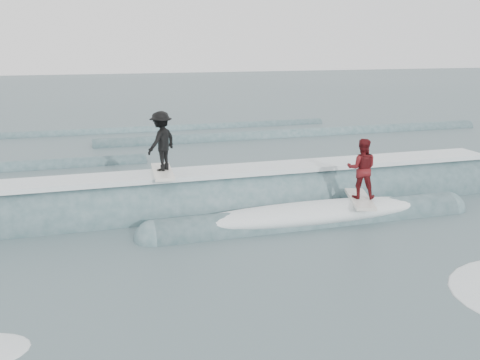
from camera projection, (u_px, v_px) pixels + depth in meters
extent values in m
plane|color=#394E53|center=(326.00, 305.00, 10.45)|extent=(160.00, 160.00, 0.00)
cylinder|color=#36565B|center=(231.00, 206.00, 16.67)|extent=(21.16, 2.15, 2.15)
cylinder|color=#36565B|center=(313.00, 223.00, 15.15)|extent=(9.00, 1.06, 1.06)
sphere|color=#36565B|center=(154.00, 240.00, 13.87)|extent=(1.06, 1.06, 1.06)
sphere|color=#36565B|center=(447.00, 209.00, 16.42)|extent=(1.06, 1.06, 1.06)
cube|color=white|center=(230.00, 171.00, 16.38)|extent=(18.00, 1.30, 0.14)
ellipsoid|color=white|center=(313.00, 213.00, 15.07)|extent=(7.60, 1.30, 0.60)
cube|color=silver|center=(163.00, 172.00, 15.76)|extent=(0.70, 2.04, 0.10)
imported|color=black|center=(161.00, 141.00, 15.53)|extent=(1.25, 1.25, 1.74)
cube|color=silver|center=(360.00, 199.00, 15.41)|extent=(1.16, 2.07, 0.10)
imported|color=#540F12|center=(362.00, 168.00, 15.19)|extent=(1.04, 0.96, 1.72)
cylinder|color=#36565B|center=(301.00, 136.00, 29.16)|extent=(22.00, 0.80, 0.80)
cylinder|color=#36565B|center=(145.00, 131.00, 30.61)|extent=(22.00, 0.60, 0.60)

